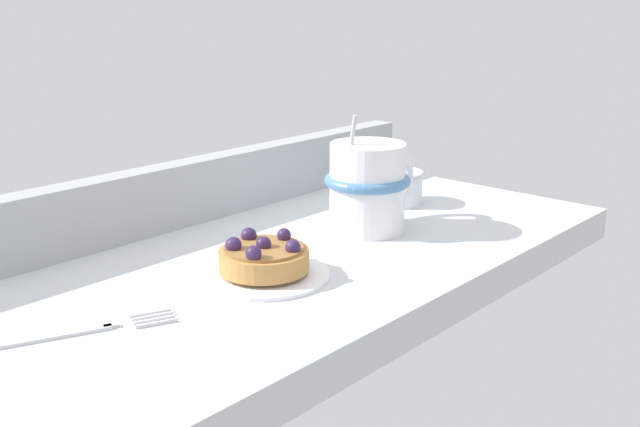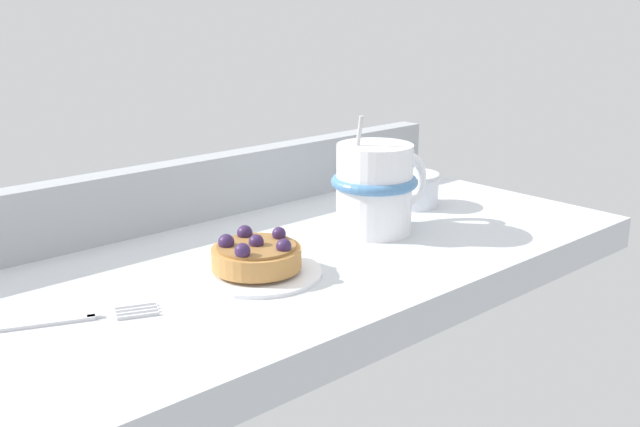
# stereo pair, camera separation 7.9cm
# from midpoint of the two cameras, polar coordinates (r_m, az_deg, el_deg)

# --- Properties ---
(ground_plane) EXTENTS (0.78, 0.37, 0.04)m
(ground_plane) POSITION_cam_midpoint_polar(r_m,az_deg,el_deg) (0.80, 0.40, -4.28)
(ground_plane) COLOR silver
(window_rail_back) EXTENTS (0.77, 0.03, 0.07)m
(window_rail_back) POSITION_cam_midpoint_polar(r_m,az_deg,el_deg) (0.91, -6.74, 1.81)
(window_rail_back) COLOR #9EA3A8
(window_rail_back) RESTS_ON ground_plane
(dessert_plate) EXTENTS (0.13, 0.13, 0.01)m
(dessert_plate) POSITION_cam_midpoint_polar(r_m,az_deg,el_deg) (0.73, -1.72, -4.42)
(dessert_plate) COLOR white
(dessert_plate) RESTS_ON ground_plane
(raspberry_tart) EXTENTS (0.09, 0.09, 0.03)m
(raspberry_tart) POSITION_cam_midpoint_polar(r_m,az_deg,el_deg) (0.73, -1.75, -3.17)
(raspberry_tart) COLOR #B77F42
(raspberry_tart) RESTS_ON dessert_plate
(coffee_mug) EXTENTS (0.14, 0.10, 0.13)m
(coffee_mug) POSITION_cam_midpoint_polar(r_m,az_deg,el_deg) (0.86, 6.89, 1.95)
(coffee_mug) COLOR white
(coffee_mug) RESTS_ON ground_plane
(dessert_fork) EXTENTS (0.15, 0.07, 0.01)m
(dessert_fork) POSITION_cam_midpoint_polar(r_m,az_deg,el_deg) (0.66, -15.31, -7.72)
(dessert_fork) COLOR silver
(dessert_fork) RESTS_ON ground_plane
(sugar_bowl) EXTENTS (0.07, 0.07, 0.04)m
(sugar_bowl) POSITION_cam_midpoint_polar(r_m,az_deg,el_deg) (0.98, 9.32, 1.87)
(sugar_bowl) COLOR silver
(sugar_bowl) RESTS_ON ground_plane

